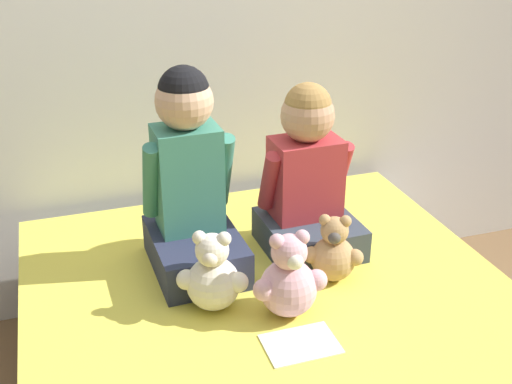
% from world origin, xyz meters
% --- Properties ---
extents(wall_behind_bed, '(8.00, 0.06, 2.50)m').
position_xyz_m(wall_behind_bed, '(0.00, 1.08, 1.25)').
color(wall_behind_bed, silver).
rests_on(wall_behind_bed, ground_plane).
extents(child_on_left, '(0.30, 0.40, 0.69)m').
position_xyz_m(child_on_left, '(-0.20, 0.47, 0.78)').
color(child_on_left, '#282D47').
rests_on(child_on_left, bed).
extents(child_on_right, '(0.33, 0.34, 0.60)m').
position_xyz_m(child_on_right, '(0.21, 0.47, 0.75)').
color(child_on_right, '#384251').
rests_on(child_on_right, bed).
extents(teddy_bear_held_by_left_child, '(0.21, 0.17, 0.26)m').
position_xyz_m(teddy_bear_held_by_left_child, '(-0.20, 0.20, 0.60)').
color(teddy_bear_held_by_left_child, silver).
rests_on(teddy_bear_held_by_left_child, bed).
extents(teddy_bear_held_by_right_child, '(0.18, 0.15, 0.24)m').
position_xyz_m(teddy_bear_held_by_right_child, '(0.22, 0.23, 0.59)').
color(teddy_bear_held_by_right_child, tan).
rests_on(teddy_bear_held_by_right_child, bed).
extents(teddy_bear_between_children, '(0.23, 0.18, 0.28)m').
position_xyz_m(teddy_bear_between_children, '(0.01, 0.10, 0.61)').
color(teddy_bear_between_children, '#DBA3B2').
rests_on(teddy_bear_between_children, bed).
extents(sign_card, '(0.21, 0.15, 0.00)m').
position_xyz_m(sign_card, '(-0.01, -0.05, 0.49)').
color(sign_card, white).
rests_on(sign_card, bed).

